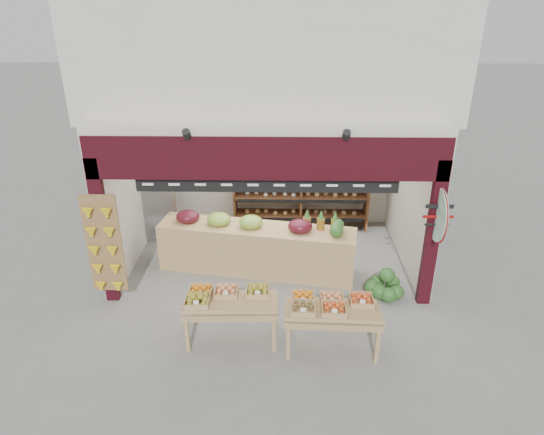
{
  "coord_description": "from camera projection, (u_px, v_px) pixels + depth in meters",
  "views": [
    {
      "loc": [
        0.22,
        -8.24,
        5.01
      ],
      "look_at": [
        0.07,
        -0.2,
        1.23
      ],
      "focal_mm": 32.0,
      "sensor_mm": 36.0,
      "label": 1
    }
  ],
  "objects": [
    {
      "name": "display_table_right",
      "position": [
        329.0,
        306.0,
        7.27
      ],
      "size": [
        1.45,
        0.85,
        0.93
      ],
      "color": "tan",
      "rests_on": "ground"
    },
    {
      "name": "shop_structure",
      "position": [
        270.0,
        52.0,
        9.38
      ],
      "size": [
        6.36,
        5.12,
        5.4
      ],
      "color": "beige",
      "rests_on": "ground"
    },
    {
      "name": "mid_counter",
      "position": [
        256.0,
        247.0,
        9.35
      ],
      "size": [
        3.83,
        1.37,
        1.17
      ],
      "color": "tan",
      "rests_on": "ground"
    },
    {
      "name": "banana_board",
      "position": [
        104.0,
        247.0,
        8.1
      ],
      "size": [
        0.6,
        0.15,
        1.8
      ],
      "color": "olive",
      "rests_on": "ground"
    },
    {
      "name": "ground",
      "position": [
        269.0,
        269.0,
        9.59
      ],
      "size": [
        60.0,
        60.0,
        0.0
      ],
      "primitive_type": "plane",
      "color": "slate",
      "rests_on": "ground"
    },
    {
      "name": "cardboard_stack",
      "position": [
        188.0,
        251.0,
        9.74
      ],
      "size": [
        1.07,
        0.78,
        0.71
      ],
      "color": "silver",
      "rests_on": "ground"
    },
    {
      "name": "gift_sign",
      "position": [
        438.0,
        214.0,
        7.76
      ],
      "size": [
        0.04,
        0.93,
        0.92
      ],
      "color": "#C3F5DF",
      "rests_on": "ground"
    },
    {
      "name": "watermelon_pile",
      "position": [
        384.0,
        287.0,
        8.71
      ],
      "size": [
        0.68,
        0.68,
        0.53
      ],
      "color": "#194B19",
      "rests_on": "ground"
    },
    {
      "name": "back_shelving",
      "position": [
        301.0,
        181.0,
        10.78
      ],
      "size": [
        3.03,
        0.5,
        1.87
      ],
      "color": "brown",
      "rests_on": "ground"
    },
    {
      "name": "refrigerator",
      "position": [
        161.0,
        195.0,
        10.58
      ],
      "size": [
        0.81,
        0.81,
        1.9
      ],
      "primitive_type": "cube",
      "rotation": [
        0.0,
        0.0,
        0.1
      ],
      "color": "silver",
      "rests_on": "ground"
    },
    {
      "name": "display_table_left",
      "position": [
        225.0,
        298.0,
        7.48
      ],
      "size": [
        1.45,
        0.84,
        0.93
      ],
      "color": "tan",
      "rests_on": "ground"
    }
  ]
}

